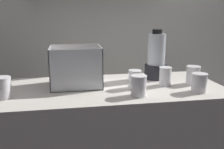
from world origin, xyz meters
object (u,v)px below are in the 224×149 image
Objects in this scene: juice_cup_orange_far_right at (199,84)px; juice_cup_mango_rightmost at (193,76)px; juice_cup_beet_far_left at (3,89)px; juice_cup_mango_middle at (135,80)px; carrot_display_bin at (77,74)px; blender_pitcher at (156,59)px; juice_cup_carrot_left at (139,87)px; juice_cup_orange_right at (165,77)px.

juice_cup_orange_far_right is 0.17m from juice_cup_mango_rightmost.
juice_cup_beet_far_left is 0.99× the size of juice_cup_mango_rightmost.
juice_cup_mango_middle is at bearing 4.29° from juice_cup_beet_far_left.
juice_cup_mango_rightmost is at bearing -7.24° from carrot_display_bin.
blender_pitcher is (0.56, 0.09, 0.06)m from carrot_display_bin.
blender_pitcher is 2.91× the size of juice_cup_beet_far_left.
juice_cup_orange_far_right is (1.10, -0.08, -0.01)m from juice_cup_beet_far_left.
juice_cup_mango_rightmost is (0.40, 0.03, 0.00)m from juice_cup_mango_middle.
juice_cup_beet_far_left is (-0.40, -0.18, -0.02)m from carrot_display_bin.
juice_cup_beet_far_left is at bearing 175.86° from juice_cup_orange_far_right.
juice_cup_carrot_left is (0.73, -0.09, -0.00)m from juice_cup_beet_far_left.
blender_pitcher is 2.89× the size of juice_cup_mango_rightmost.
carrot_display_bin is at bearing 172.76° from juice_cup_mango_rightmost.
juice_cup_beet_far_left is 1.15m from juice_cup_mango_rightmost.
juice_cup_beet_far_left is 1.11m from juice_cup_orange_far_right.
juice_cup_mango_rightmost is at bearing -43.63° from blender_pitcher.
blender_pitcher is at bearing 8.82° from carrot_display_bin.
juice_cup_mango_middle is (-0.21, -0.21, -0.09)m from blender_pitcher.
juice_cup_beet_far_left is 0.96m from juice_cup_orange_right.
juice_cup_beet_far_left reaches higher than juice_cup_orange_far_right.
juice_cup_mango_rightmost is (0.19, -0.00, -0.00)m from juice_cup_orange_right.
juice_cup_mango_rightmost is at bearing 74.53° from juice_cup_orange_far_right.
juice_cup_mango_middle is 0.40m from juice_cup_mango_rightmost.
carrot_display_bin is at bearing 141.24° from juice_cup_carrot_left.
juice_cup_beet_far_left is at bearing -174.99° from juice_cup_orange_right.
juice_cup_carrot_left is at bearing -178.43° from juice_cup_orange_far_right.
carrot_display_bin reaches higher than juice_cup_orange_right.
blender_pitcher reaches higher than juice_cup_orange_right.
blender_pitcher reaches higher than juice_cup_mango_middle.
carrot_display_bin is 0.43m from juice_cup_carrot_left.
carrot_display_bin is 0.57m from juice_cup_orange_right.
carrot_display_bin reaches higher than juice_cup_carrot_left.
carrot_display_bin is 2.62× the size of juice_cup_orange_right.
juice_cup_mango_rightmost reaches higher than juice_cup_carrot_left.
juice_cup_beet_far_left is 0.74m from juice_cup_carrot_left.
carrot_display_bin reaches higher than juice_cup_mango_middle.
carrot_display_bin is at bearing 170.55° from juice_cup_orange_right.
carrot_display_bin is 0.44m from juice_cup_beet_far_left.
juice_cup_orange_far_right is 0.94× the size of juice_cup_mango_rightmost.
juice_cup_carrot_left is at bearing -157.45° from juice_cup_mango_rightmost.
juice_cup_carrot_left is at bearing -6.99° from juice_cup_beet_far_left.
juice_cup_orange_far_right is (0.35, -0.14, -0.00)m from juice_cup_mango_middle.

